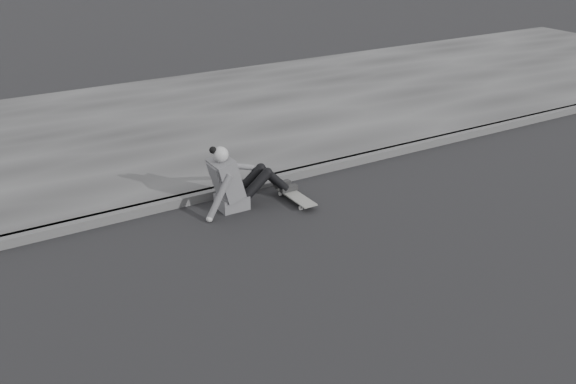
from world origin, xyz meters
name	(u,v)px	position (x,y,z in m)	size (l,w,h in m)	color
ground	(460,240)	(0.00, 0.00, 0.00)	(80.00, 80.00, 0.00)	black
curb	(334,165)	(0.00, 2.58, 0.06)	(24.00, 0.16, 0.12)	#464646
sidewalk	(240,113)	(0.00, 5.60, 0.06)	(24.00, 6.00, 0.12)	#393939
skateboard	(295,196)	(-1.08, 1.91, 0.07)	(0.20, 0.78, 0.09)	#ABAAA5
seated_woman	(236,181)	(-1.82, 2.16, 0.36)	(1.38, 0.46, 0.88)	#525254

